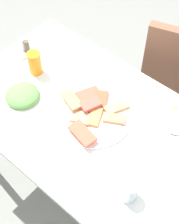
{
  "coord_description": "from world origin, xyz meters",
  "views": [
    {
      "loc": [
        0.6,
        -0.67,
        1.97
      ],
      "look_at": [
        0.01,
        0.01,
        0.77
      ],
      "focal_mm": 53.94,
      "sensor_mm": 36.0,
      "label": 1
    }
  ],
  "objects_px": {
    "dining_table": "(87,126)",
    "salad_plate_greens": "(23,96)",
    "salad_plate_rice": "(179,120)",
    "soda_can": "(35,63)",
    "pide_platter": "(93,114)",
    "dining_chair": "(178,75)",
    "condiment_caddy": "(26,48)",
    "drinking_glass": "(128,190)"
  },
  "relations": [
    {
      "from": "dining_table",
      "to": "salad_plate_greens",
      "type": "height_order",
      "value": "salad_plate_greens"
    },
    {
      "from": "salad_plate_rice",
      "to": "soda_can",
      "type": "xyz_separation_m",
      "value": [
        -0.71,
        -0.2,
        0.04
      ]
    },
    {
      "from": "pide_platter",
      "to": "soda_can",
      "type": "relative_size",
      "value": 2.93
    },
    {
      "from": "dining_chair",
      "to": "salad_plate_rice",
      "type": "bearing_deg",
      "value": -63.34
    },
    {
      "from": "salad_plate_rice",
      "to": "condiment_caddy",
      "type": "relative_size",
      "value": 2.01
    },
    {
      "from": "salad_plate_rice",
      "to": "dining_table",
      "type": "bearing_deg",
      "value": -144.63
    },
    {
      "from": "dining_table",
      "to": "pide_platter",
      "type": "relative_size",
      "value": 3.45
    },
    {
      "from": "soda_can",
      "to": "drinking_glass",
      "type": "xyz_separation_m",
      "value": [
        0.74,
        -0.22,
        -0.01
      ]
    },
    {
      "from": "dining_table",
      "to": "condiment_caddy",
      "type": "height_order",
      "value": "condiment_caddy"
    },
    {
      "from": "soda_can",
      "to": "drinking_glass",
      "type": "height_order",
      "value": "soda_can"
    },
    {
      "from": "soda_can",
      "to": "condiment_caddy",
      "type": "bearing_deg",
      "value": 156.17
    },
    {
      "from": "dining_chair",
      "to": "salad_plate_greens",
      "type": "height_order",
      "value": "dining_chair"
    },
    {
      "from": "dining_chair",
      "to": "dining_table",
      "type": "bearing_deg",
      "value": -98.35
    },
    {
      "from": "salad_plate_greens",
      "to": "soda_can",
      "type": "height_order",
      "value": "soda_can"
    },
    {
      "from": "salad_plate_rice",
      "to": "dining_chair",
      "type": "bearing_deg",
      "value": 116.66
    },
    {
      "from": "soda_can",
      "to": "condiment_caddy",
      "type": "height_order",
      "value": "soda_can"
    },
    {
      "from": "dining_table",
      "to": "pide_platter",
      "type": "xyz_separation_m",
      "value": [
        0.02,
        0.02,
        0.1
      ]
    },
    {
      "from": "drinking_glass",
      "to": "condiment_caddy",
      "type": "xyz_separation_m",
      "value": [
        -0.88,
        0.29,
        -0.02
      ]
    },
    {
      "from": "condiment_caddy",
      "to": "salad_plate_rice",
      "type": "bearing_deg",
      "value": 9.16
    },
    {
      "from": "salad_plate_greens",
      "to": "salad_plate_rice",
      "type": "relative_size",
      "value": 1.01
    },
    {
      "from": "pide_platter",
      "to": "salad_plate_greens",
      "type": "distance_m",
      "value": 0.34
    },
    {
      "from": "pide_platter",
      "to": "condiment_caddy",
      "type": "distance_m",
      "value": 0.54
    },
    {
      "from": "condiment_caddy",
      "to": "dining_table",
      "type": "bearing_deg",
      "value": -11.19
    },
    {
      "from": "dining_table",
      "to": "dining_chair",
      "type": "distance_m",
      "value": 0.72
    },
    {
      "from": "drinking_glass",
      "to": "condiment_caddy",
      "type": "bearing_deg",
      "value": 162.02
    },
    {
      "from": "dining_table",
      "to": "salad_plate_rice",
      "type": "xyz_separation_m",
      "value": [
        0.33,
        0.24,
        0.1
      ]
    },
    {
      "from": "dining_table",
      "to": "condiment_caddy",
      "type": "relative_size",
      "value": 11.03
    },
    {
      "from": "salad_plate_greens",
      "to": "condiment_caddy",
      "type": "height_order",
      "value": "condiment_caddy"
    },
    {
      "from": "salad_plate_greens",
      "to": "salad_plate_rice",
      "type": "xyz_separation_m",
      "value": [
        0.62,
        0.36,
        -0.0
      ]
    },
    {
      "from": "salad_plate_rice",
      "to": "drinking_glass",
      "type": "distance_m",
      "value": 0.43
    },
    {
      "from": "salad_plate_rice",
      "to": "soda_can",
      "type": "bearing_deg",
      "value": -164.23
    },
    {
      "from": "dining_table",
      "to": "pide_platter",
      "type": "height_order",
      "value": "pide_platter"
    },
    {
      "from": "soda_can",
      "to": "condiment_caddy",
      "type": "xyz_separation_m",
      "value": [
        -0.14,
        0.06,
        -0.03
      ]
    },
    {
      "from": "salad_plate_greens",
      "to": "salad_plate_rice",
      "type": "height_order",
      "value": "salad_plate_greens"
    },
    {
      "from": "soda_can",
      "to": "salad_plate_greens",
      "type": "bearing_deg",
      "value": -63.37
    },
    {
      "from": "dining_table",
      "to": "condiment_caddy",
      "type": "xyz_separation_m",
      "value": [
        -0.51,
        0.1,
        0.11
      ]
    },
    {
      "from": "dining_chair",
      "to": "pide_platter",
      "type": "xyz_separation_m",
      "value": [
        -0.08,
        -0.68,
        0.24
      ]
    },
    {
      "from": "salad_plate_rice",
      "to": "condiment_caddy",
      "type": "height_order",
      "value": "condiment_caddy"
    },
    {
      "from": "dining_table",
      "to": "drinking_glass",
      "type": "distance_m",
      "value": 0.43
    },
    {
      "from": "salad_plate_rice",
      "to": "drinking_glass",
      "type": "bearing_deg",
      "value": -85.33
    },
    {
      "from": "soda_can",
      "to": "condiment_caddy",
      "type": "distance_m",
      "value": 0.16
    },
    {
      "from": "dining_chair",
      "to": "condiment_caddy",
      "type": "height_order",
      "value": "dining_chair"
    }
  ]
}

